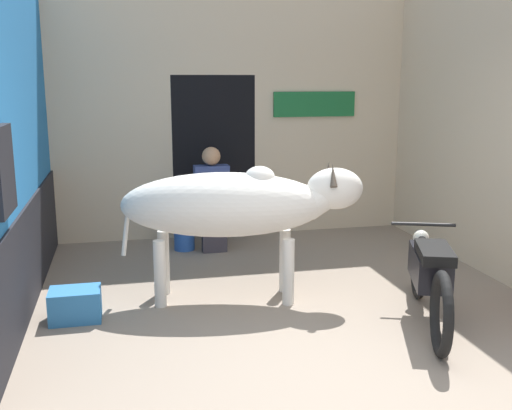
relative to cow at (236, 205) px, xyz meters
The scene contains 9 objects.
ground_plane 2.03m from the cow, 75.91° to the right, with size 30.00×30.00×0.00m, color gray.
wall_left_shopfront 2.13m from the cow, behind, with size 0.25×4.14×3.42m.
wall_back_with_doorway 2.72m from the cow, 82.61° to the left, with size 4.68×0.93×3.42m.
wall_right_with_door 2.98m from the cow, ahead, with size 0.22×4.14×3.42m.
cow is the anchor object (origin of this frame).
motorcycle_near 1.84m from the cow, 32.08° to the right, with size 0.82×1.84×0.78m.
shopkeeper_seated 1.76m from the cow, 88.73° to the left, with size 0.42×0.34×1.27m.
plastic_stool 1.94m from the cow, 99.87° to the left, with size 0.36×0.36×0.47m.
crate 1.69m from the cow, behind, with size 0.44×0.32×0.28m.
Camera 1 is at (-1.46, -3.64, 2.08)m, focal length 42.00 mm.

